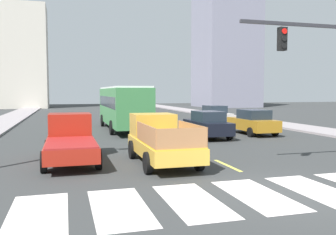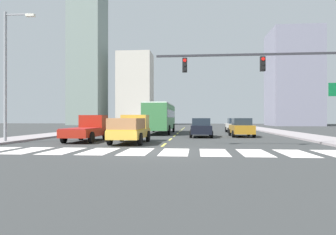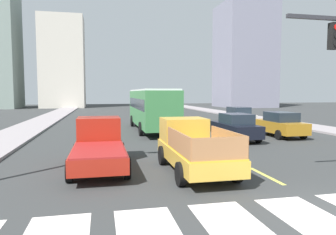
{
  "view_description": "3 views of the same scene",
  "coord_description": "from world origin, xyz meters",
  "px_view_note": "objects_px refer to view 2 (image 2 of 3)",
  "views": [
    {
      "loc": [
        -6.19,
        -8.95,
        2.94
      ],
      "look_at": [
        1.07,
        16.36,
        1.05
      ],
      "focal_mm": 38.32,
      "sensor_mm": 36.0,
      "label": 1
    },
    {
      "loc": [
        2.03,
        -15.18,
        1.72
      ],
      "look_at": [
        -0.65,
        13.96,
        1.78
      ],
      "focal_mm": 32.09,
      "sensor_mm": 36.0,
      "label": 2
    },
    {
      "loc": [
        -5.89,
        -6.2,
        3.05
      ],
      "look_at": [
        -0.89,
        16.99,
        1.16
      ],
      "focal_mm": 33.17,
      "sensor_mm": 36.0,
      "label": 3
    }
  ],
  "objects_px": {
    "sedan_near_right": "(235,125)",
    "streetlight_left": "(8,71)",
    "pickup_dark": "(88,129)",
    "sedan_mid": "(241,127)",
    "city_bus": "(160,116)",
    "sedan_near_left": "(201,128)",
    "traffic_signal_gantry": "(286,73)",
    "pickup_stakebed": "(132,129)"
  },
  "relations": [
    {
      "from": "city_bus",
      "to": "traffic_signal_gantry",
      "type": "relative_size",
      "value": 0.96
    },
    {
      "from": "sedan_mid",
      "to": "streetlight_left",
      "type": "height_order",
      "value": "streetlight_left"
    },
    {
      "from": "pickup_stakebed",
      "to": "sedan_near_left",
      "type": "bearing_deg",
      "value": 52.42
    },
    {
      "from": "sedan_mid",
      "to": "streetlight_left",
      "type": "bearing_deg",
      "value": -152.84
    },
    {
      "from": "traffic_signal_gantry",
      "to": "streetlight_left",
      "type": "relative_size",
      "value": 1.26
    },
    {
      "from": "city_bus",
      "to": "streetlight_left",
      "type": "distance_m",
      "value": 17.08
    },
    {
      "from": "pickup_dark",
      "to": "sedan_near_right",
      "type": "height_order",
      "value": "pickup_dark"
    },
    {
      "from": "pickup_dark",
      "to": "city_bus",
      "type": "distance_m",
      "value": 12.52
    },
    {
      "from": "city_bus",
      "to": "sedan_near_right",
      "type": "xyz_separation_m",
      "value": [
        8.62,
        2.35,
        -1.09
      ]
    },
    {
      "from": "pickup_stakebed",
      "to": "sedan_near_left",
      "type": "distance_m",
      "value": 8.42
    },
    {
      "from": "pickup_stakebed",
      "to": "traffic_signal_gantry",
      "type": "height_order",
      "value": "traffic_signal_gantry"
    },
    {
      "from": "streetlight_left",
      "to": "pickup_dark",
      "type": "bearing_deg",
      "value": 27.71
    },
    {
      "from": "streetlight_left",
      "to": "city_bus",
      "type": "bearing_deg",
      "value": 58.25
    },
    {
      "from": "pickup_stakebed",
      "to": "sedan_mid",
      "type": "bearing_deg",
      "value": 39.96
    },
    {
      "from": "pickup_stakebed",
      "to": "pickup_dark",
      "type": "distance_m",
      "value": 3.82
    },
    {
      "from": "city_bus",
      "to": "sedan_near_left",
      "type": "bearing_deg",
      "value": -56.62
    },
    {
      "from": "sedan_near_left",
      "to": "traffic_signal_gantry",
      "type": "distance_m",
      "value": 11.32
    },
    {
      "from": "sedan_near_left",
      "to": "sedan_mid",
      "type": "bearing_deg",
      "value": 13.51
    },
    {
      "from": "sedan_mid",
      "to": "sedan_near_right",
      "type": "distance_m",
      "value": 7.73
    },
    {
      "from": "sedan_near_right",
      "to": "streetlight_left",
      "type": "height_order",
      "value": "streetlight_left"
    },
    {
      "from": "sedan_mid",
      "to": "pickup_dark",
      "type": "bearing_deg",
      "value": -152.86
    },
    {
      "from": "city_bus",
      "to": "pickup_dark",
      "type": "bearing_deg",
      "value": -111.12
    },
    {
      "from": "sedan_near_right",
      "to": "streetlight_left",
      "type": "bearing_deg",
      "value": -135.16
    },
    {
      "from": "sedan_near_right",
      "to": "sedan_mid",
      "type": "bearing_deg",
      "value": -91.93
    },
    {
      "from": "sedan_near_right",
      "to": "sedan_near_left",
      "type": "xyz_separation_m",
      "value": [
        -4.17,
        -8.61,
        0.0
      ]
    },
    {
      "from": "pickup_stakebed",
      "to": "sedan_near_left",
      "type": "relative_size",
      "value": 1.18
    },
    {
      "from": "pickup_dark",
      "to": "sedan_near_right",
      "type": "distance_m",
      "value": 19.01
    },
    {
      "from": "traffic_signal_gantry",
      "to": "streetlight_left",
      "type": "bearing_deg",
      "value": 174.57
    },
    {
      "from": "pickup_stakebed",
      "to": "sedan_near_right",
      "type": "height_order",
      "value": "pickup_stakebed"
    },
    {
      "from": "pickup_dark",
      "to": "sedan_mid",
      "type": "height_order",
      "value": "pickup_dark"
    },
    {
      "from": "sedan_mid",
      "to": "streetlight_left",
      "type": "distance_m",
      "value": 19.68
    },
    {
      "from": "sedan_mid",
      "to": "traffic_signal_gantry",
      "type": "height_order",
      "value": "traffic_signal_gantry"
    },
    {
      "from": "city_bus",
      "to": "sedan_near_left",
      "type": "xyz_separation_m",
      "value": [
        4.45,
        -6.26,
        -1.09
      ]
    },
    {
      "from": "pickup_stakebed",
      "to": "streetlight_left",
      "type": "relative_size",
      "value": 0.58
    },
    {
      "from": "pickup_dark",
      "to": "traffic_signal_gantry",
      "type": "distance_m",
      "value": 14.24
    },
    {
      "from": "streetlight_left",
      "to": "sedan_mid",
      "type": "bearing_deg",
      "value": 27.65
    },
    {
      "from": "pickup_stakebed",
      "to": "pickup_dark",
      "type": "relative_size",
      "value": 1.0
    },
    {
      "from": "pickup_stakebed",
      "to": "pickup_dark",
      "type": "bearing_deg",
      "value": 158.57
    },
    {
      "from": "pickup_dark",
      "to": "sedan_near_left",
      "type": "xyz_separation_m",
      "value": [
        8.53,
        5.53,
        -0.06
      ]
    },
    {
      "from": "sedan_near_left",
      "to": "sedan_near_right",
      "type": "bearing_deg",
      "value": 64.21
    },
    {
      "from": "city_bus",
      "to": "sedan_near_left",
      "type": "distance_m",
      "value": 7.76
    },
    {
      "from": "pickup_stakebed",
      "to": "sedan_near_right",
      "type": "bearing_deg",
      "value": 57.78
    }
  ]
}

